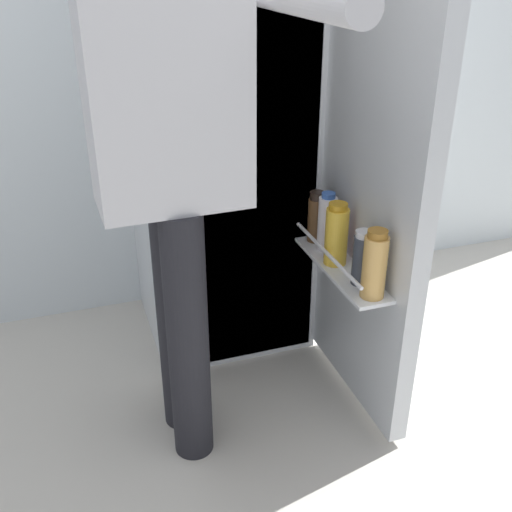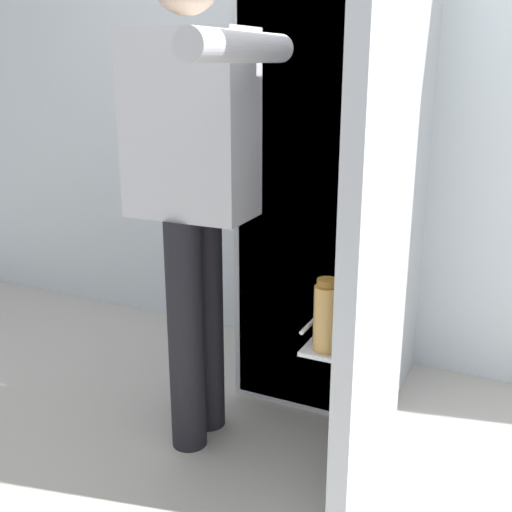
{
  "view_description": "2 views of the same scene",
  "coord_description": "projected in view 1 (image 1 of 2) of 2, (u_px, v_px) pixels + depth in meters",
  "views": [
    {
      "loc": [
        -0.55,
        -1.54,
        1.41
      ],
      "look_at": [
        -0.05,
        -0.05,
        0.6
      ],
      "focal_mm": 42.41,
      "sensor_mm": 36.0,
      "label": 1
    },
    {
      "loc": [
        0.75,
        -1.73,
        1.28
      ],
      "look_at": [
        -0.04,
        -0.09,
        0.71
      ],
      "focal_mm": 43.92,
      "sensor_mm": 36.0,
      "label": 2
    }
  ],
  "objects": [
    {
      "name": "refrigerator",
      "position": [
        229.0,
        125.0,
        2.11
      ],
      "size": [
        0.65,
        1.15,
        1.7
      ],
      "color": "silver",
      "rests_on": "ground_plane"
    },
    {
      "name": "ground_plane",
      "position": [
        264.0,
        402.0,
        2.09
      ],
      "size": [
        5.45,
        5.45,
        0.0
      ],
      "primitive_type": "plane",
      "color": "#B7B2A8"
    },
    {
      "name": "person",
      "position": [
        174.0,
        146.0,
        1.53
      ],
      "size": [
        0.52,
        0.69,
        1.61
      ],
      "color": "black",
      "rests_on": "ground_plane"
    }
  ]
}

